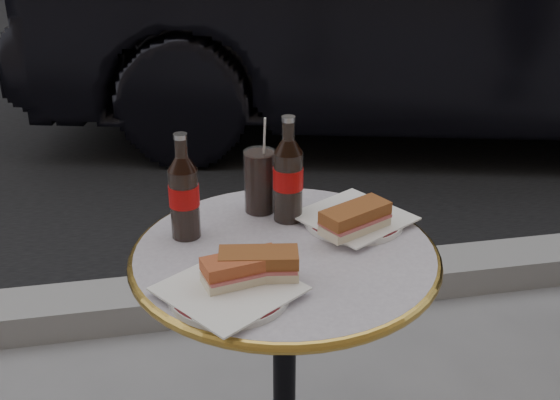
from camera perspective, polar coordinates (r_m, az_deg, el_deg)
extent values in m
cube|color=black|center=(6.36, -8.78, 12.22)|extent=(40.00, 8.00, 0.00)
cube|color=gray|center=(2.52, -3.74, -7.70)|extent=(40.00, 0.20, 0.12)
cylinder|color=silver|center=(1.26, -4.13, -7.51)|extent=(0.29, 0.29, 0.01)
cylinder|color=white|center=(1.52, 6.02, -1.62)|extent=(0.28, 0.28, 0.01)
cube|color=#B0502C|center=(1.27, -3.14, -5.76)|extent=(0.15, 0.09, 0.05)
cube|color=brown|center=(1.28, -1.75, -5.35)|extent=(0.15, 0.09, 0.05)
cube|color=brown|center=(1.45, 6.13, -1.63)|extent=(0.16, 0.13, 0.05)
cylinder|color=black|center=(1.53, -1.66, 1.55)|extent=(0.09, 0.09, 0.14)
imported|color=black|center=(4.19, 13.09, 15.50)|extent=(2.65, 4.79, 1.49)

